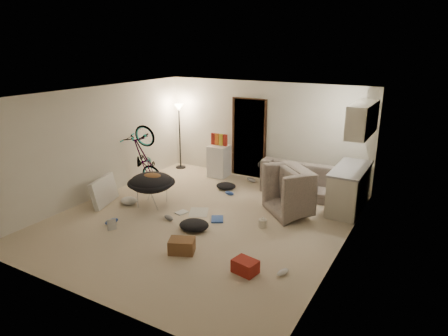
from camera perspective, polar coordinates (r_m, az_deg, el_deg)
The scene contains 39 objects.
floor at distance 8.14m, azimuth -3.21°, elevation -7.36°, with size 5.50×6.00×0.02m, color beige.
ceiling at distance 7.44m, azimuth -3.54°, elevation 10.55°, with size 5.50×6.00×0.02m, color white.
wall_back at distance 10.27m, azimuth 5.78°, elevation 5.27°, with size 5.50×0.02×2.50m, color silver.
wall_front at distance 5.56m, azimuth -20.48°, elevation -6.42°, with size 5.50×0.02×2.50m, color silver.
wall_left at distance 9.44m, azimuth -17.64°, elevation 3.45°, with size 0.02×6.00×2.50m, color silver.
wall_right at distance 6.68m, azimuth 16.99°, elevation -2.11°, with size 0.02×6.00×2.50m, color silver.
doorway at distance 10.45m, azimuth 3.64°, elevation 4.24°, with size 0.85×0.10×2.04m, color black.
door_trim at distance 10.43m, azimuth 3.57°, elevation 4.21°, with size 0.97×0.04×2.10m, color #372013.
floor_lamp at distance 11.13m, azimuth -6.41°, elevation 6.49°, with size 0.28×0.28×1.81m.
kitchen_counter at distance 8.86m, azimuth 17.42°, elevation -2.91°, with size 0.60×1.50×0.88m, color beige.
counter_top at distance 8.72m, azimuth 17.69°, elevation -0.07°, with size 0.64×1.54×0.04m, color gray.
kitchen_uppers at distance 8.45m, azimuth 19.20°, elevation 6.61°, with size 0.38×1.40×0.65m, color beige.
sofa at distance 9.57m, azimuth 11.57°, elevation -1.88°, with size 1.99×0.78×0.58m, color #363D36.
armchair at distance 8.49m, azimuth 11.38°, elevation -3.85°, with size 1.12×0.98×0.73m, color #363D36.
bicycle at distance 10.03m, azimuth -11.28°, elevation -0.20°, with size 0.55×1.59×0.83m, color black.
book_asset at distance 7.94m, azimuth -16.28°, elevation -8.57°, with size 0.17×0.23×0.02m, color maroon.
mini_fridge at distance 10.56m, azimuth -0.73°, elevation 1.01°, with size 0.49×0.49×0.83m, color white.
snack_box_0 at distance 10.49m, azimuth -1.55°, elevation 4.21°, with size 0.10×0.07×0.30m, color maroon.
snack_box_1 at distance 10.43m, azimuth -0.98°, elevation 4.13°, with size 0.10×0.07×0.30m, color #C95F19.
snack_box_2 at distance 10.37m, azimuth -0.41°, elevation 4.06°, with size 0.10×0.07×0.30m, color gold.
snack_box_3 at distance 10.31m, azimuth 0.17°, elevation 3.98°, with size 0.10×0.07×0.30m, color maroon.
saucer_chair at distance 8.77m, azimuth -10.30°, elevation -2.62°, with size 1.02×1.02×0.73m.
hoodie at distance 8.65m, azimuth -10.24°, elevation -1.46°, with size 0.48×0.40×0.22m, color brown.
sofa_drape at distance 9.81m, azimuth 6.40°, elevation 0.37°, with size 0.56×0.46×0.28m, color black.
tv_box at distance 9.14m, azimuth -16.77°, elevation -3.17°, with size 0.11×0.90×0.59m, color silver.
drink_case_a at distance 6.90m, azimuth -6.05°, elevation -11.00°, with size 0.42×0.30×0.24m, color brown.
drink_case_b at distance 6.34m, azimuth 3.06°, elevation -13.85°, with size 0.37×0.27×0.21m, color maroon.
juicer at distance 7.79m, azimuth 5.53°, elevation -7.76°, with size 0.16×0.16×0.22m.
newspaper at distance 8.44m, azimuth -3.64°, elevation -6.31°, with size 0.38×0.50×0.01m, color beige.
book_blue at distance 8.07m, azimuth -0.97°, elevation -7.32°, with size 0.24×0.32×0.03m, color #2C4EA1.
book_white at distance 8.44m, azimuth -6.07°, elevation -6.33°, with size 0.19×0.25×0.02m, color silver.
shoe_0 at distance 9.34m, azimuth 0.77°, elevation -3.61°, with size 0.24×0.10×0.09m, color #2C4EA1.
shoe_1 at distance 10.24m, azimuth 3.93°, elevation -1.67°, with size 0.29×0.12×0.11m, color slate.
shoe_2 at distance 8.20m, azimuth -15.76°, elevation -7.35°, with size 0.29×0.12×0.11m, color #2C4EA1.
shoe_3 at distance 8.14m, azimuth -7.90°, elevation -7.06°, with size 0.26×0.11×0.10m, color slate.
shoe_4 at distance 6.38m, azimuth 8.40°, elevation -14.50°, with size 0.24×0.10×0.09m, color white.
clothes_lump_a at distance 7.67m, azimuth -4.29°, elevation -8.13°, with size 0.57×0.49×0.18m, color black.
clothes_lump_b at distance 9.72m, azimuth 0.28°, elevation -2.58°, with size 0.48×0.42×0.15m, color black.
clothes_lump_c at distance 9.11m, azimuth -13.42°, elevation -4.54°, with size 0.41×0.35×0.13m, color silver.
Camera 1 is at (4.03, -6.20, 3.39)m, focal length 32.00 mm.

